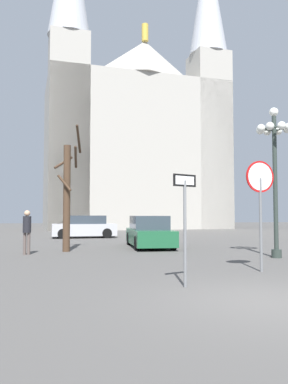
{
  "coord_description": "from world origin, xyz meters",
  "views": [
    {
      "loc": [
        -3.58,
        -6.52,
        1.6
      ],
      "look_at": [
        0.85,
        18.09,
        3.02
      ],
      "focal_mm": 35.86,
      "sensor_mm": 36.0,
      "label": 1
    }
  ],
  "objects_px": {
    "street_lamp": "(275,157)",
    "cathedral": "(135,136)",
    "one_way_arrow_sign": "(185,215)",
    "bare_tree": "(67,194)",
    "parked_car_far_silver": "(85,227)",
    "pedestrian_walking": "(27,228)",
    "parked_car_near_green": "(149,232)",
    "stop_sign": "(260,192)"
  },
  "relations": [
    {
      "from": "street_lamp",
      "to": "pedestrian_walking",
      "type": "relative_size",
      "value": 3.19
    },
    {
      "from": "parked_car_near_green",
      "to": "cathedral",
      "type": "bearing_deg",
      "value": 82.76
    },
    {
      "from": "cathedral",
      "to": "pedestrian_walking",
      "type": "bearing_deg",
      "value": -107.79
    },
    {
      "from": "one_way_arrow_sign",
      "to": "parked_car_near_green",
      "type": "xyz_separation_m",
      "value": [
        1.15,
        10.0,
        -0.87
      ]
    },
    {
      "from": "stop_sign",
      "to": "street_lamp",
      "type": "distance_m",
      "value": 3.99
    },
    {
      "from": "stop_sign",
      "to": "cathedral",
      "type": "bearing_deg",
      "value": 87.41
    },
    {
      "from": "stop_sign",
      "to": "street_lamp",
      "type": "height_order",
      "value": "street_lamp"
    },
    {
      "from": "street_lamp",
      "to": "bare_tree",
      "type": "height_order",
      "value": "street_lamp"
    },
    {
      "from": "one_way_arrow_sign",
      "to": "bare_tree",
      "type": "bearing_deg",
      "value": 107.8
    },
    {
      "from": "parked_car_near_green",
      "to": "parked_car_far_silver",
      "type": "xyz_separation_m",
      "value": [
        -2.87,
        7.77,
        -0.0
      ]
    },
    {
      "from": "parked_car_near_green",
      "to": "pedestrian_walking",
      "type": "relative_size",
      "value": 2.65
    },
    {
      "from": "stop_sign",
      "to": "parked_car_far_silver",
      "type": "xyz_separation_m",
      "value": [
        -4.43,
        16.0,
        -1.5
      ]
    },
    {
      "from": "cathedral",
      "to": "stop_sign",
      "type": "distance_m",
      "value": 32.9
    },
    {
      "from": "parked_car_near_green",
      "to": "parked_car_far_silver",
      "type": "bearing_deg",
      "value": 110.3
    },
    {
      "from": "street_lamp",
      "to": "pedestrian_walking",
      "type": "xyz_separation_m",
      "value": [
        -9.09,
        2.72,
        -2.64
      ]
    },
    {
      "from": "cathedral",
      "to": "parked_car_far_silver",
      "type": "xyz_separation_m",
      "value": [
        -5.88,
        -15.88,
        -9.54
      ]
    },
    {
      "from": "cathedral",
      "to": "pedestrian_walking",
      "type": "relative_size",
      "value": 19.47
    },
    {
      "from": "bare_tree",
      "to": "parked_car_near_green",
      "type": "bearing_deg",
      "value": 21.64
    },
    {
      "from": "cathedral",
      "to": "one_way_arrow_sign",
      "type": "relative_size",
      "value": 13.65
    },
    {
      "from": "pedestrian_walking",
      "to": "parked_car_far_silver",
      "type": "bearing_deg",
      "value": 76.26
    },
    {
      "from": "stop_sign",
      "to": "parked_car_near_green",
      "type": "relative_size",
      "value": 0.67
    },
    {
      "from": "street_lamp",
      "to": "cathedral",
      "type": "bearing_deg",
      "value": 91.39
    },
    {
      "from": "street_lamp",
      "to": "pedestrian_walking",
      "type": "height_order",
      "value": "street_lamp"
    },
    {
      "from": "cathedral",
      "to": "stop_sign",
      "type": "height_order",
      "value": "cathedral"
    },
    {
      "from": "pedestrian_walking",
      "to": "one_way_arrow_sign",
      "type": "bearing_deg",
      "value": -60.59
    },
    {
      "from": "cathedral",
      "to": "one_way_arrow_sign",
      "type": "distance_m",
      "value": 35.0
    },
    {
      "from": "parked_car_far_silver",
      "to": "cathedral",
      "type": "bearing_deg",
      "value": 69.69
    },
    {
      "from": "street_lamp",
      "to": "bare_tree",
      "type": "distance_m",
      "value": 8.5
    },
    {
      "from": "one_way_arrow_sign",
      "to": "pedestrian_walking",
      "type": "bearing_deg",
      "value": 119.41
    },
    {
      "from": "street_lamp",
      "to": "parked_car_near_green",
      "type": "height_order",
      "value": "street_lamp"
    },
    {
      "from": "one_way_arrow_sign",
      "to": "bare_tree",
      "type": "distance_m",
      "value": 8.94
    },
    {
      "from": "street_lamp",
      "to": "parked_car_far_silver",
      "type": "distance_m",
      "value": 14.85
    },
    {
      "from": "one_way_arrow_sign",
      "to": "bare_tree",
      "type": "xyz_separation_m",
      "value": [
        -2.72,
        8.47,
        0.88
      ]
    },
    {
      "from": "street_lamp",
      "to": "parked_car_far_silver",
      "type": "xyz_separation_m",
      "value": [
        -6.58,
        12.98,
        -3.0
      ]
    },
    {
      "from": "stop_sign",
      "to": "one_way_arrow_sign",
      "type": "distance_m",
      "value": 3.3
    },
    {
      "from": "parked_car_near_green",
      "to": "stop_sign",
      "type": "bearing_deg",
      "value": -79.26
    },
    {
      "from": "street_lamp",
      "to": "parked_car_near_green",
      "type": "xyz_separation_m",
      "value": [
        -3.7,
        5.2,
        -3.0
      ]
    },
    {
      "from": "street_lamp",
      "to": "pedestrian_walking",
      "type": "distance_m",
      "value": 9.85
    },
    {
      "from": "stop_sign",
      "to": "one_way_arrow_sign",
      "type": "xyz_separation_m",
      "value": [
        -2.71,
        -1.78,
        -0.63
      ]
    },
    {
      "from": "bare_tree",
      "to": "pedestrian_walking",
      "type": "height_order",
      "value": "bare_tree"
    },
    {
      "from": "parked_car_far_silver",
      "to": "pedestrian_walking",
      "type": "bearing_deg",
      "value": -103.74
    },
    {
      "from": "cathedral",
      "to": "one_way_arrow_sign",
      "type": "xyz_separation_m",
      "value": [
        -4.15,
        -33.65,
        -8.67
      ]
    }
  ]
}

